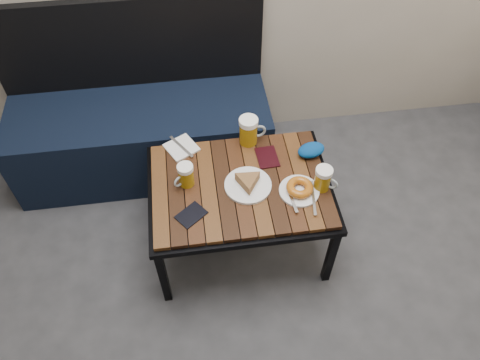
{
  "coord_description": "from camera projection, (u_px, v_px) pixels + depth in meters",
  "views": [
    {
      "loc": [
        -0.01,
        -0.18,
        2.13
      ],
      "look_at": [
        0.17,
        1.14,
        0.5
      ],
      "focal_mm": 35.0,
      "sensor_mm": 36.0,
      "label": 1
    }
  ],
  "objects": [
    {
      "name": "plate_pie",
      "position": [
        248.0,
        183.0,
        2.1
      ],
      "size": [
        0.21,
        0.21,
        0.06
      ],
      "color": "white",
      "rests_on": "cafe_table"
    },
    {
      "name": "beer_mug_left",
      "position": [
        186.0,
        175.0,
        2.08
      ],
      "size": [
        0.11,
        0.1,
        0.12
      ],
      "rotation": [
        0.0,
        0.0,
        3.77
      ],
      "color": "#946D0B",
      "rests_on": "cafe_table"
    },
    {
      "name": "beer_mug_centre",
      "position": [
        249.0,
        131.0,
        2.24
      ],
      "size": [
        0.13,
        0.09,
        0.15
      ],
      "rotation": [
        0.0,
        0.0,
        0.07
      ],
      "color": "#946D0B",
      "rests_on": "cafe_table"
    },
    {
      "name": "cafe_table",
      "position": [
        240.0,
        190.0,
        2.16
      ],
      "size": [
        0.84,
        0.62,
        0.47
      ],
      "color": "black",
      "rests_on": "ground"
    },
    {
      "name": "passport_navy",
      "position": [
        191.0,
        215.0,
        2.01
      ],
      "size": [
        0.15,
        0.14,
        0.01
      ],
      "primitive_type": "cube",
      "rotation": [
        0.0,
        0.0,
        -0.91
      ],
      "color": "black",
      "rests_on": "cafe_table"
    },
    {
      "name": "knit_pouch",
      "position": [
        311.0,
        150.0,
        2.22
      ],
      "size": [
        0.15,
        0.12,
        0.06
      ],
      "primitive_type": "ellipsoid",
      "rotation": [
        0.0,
        0.0,
        0.25
      ],
      "color": "#051483",
      "rests_on": "cafe_table"
    },
    {
      "name": "napkin_right",
      "position": [
        300.0,
        194.0,
        2.08
      ],
      "size": [
        0.14,
        0.12,
        0.01
      ],
      "rotation": [
        0.0,
        0.0,
        0.16
      ],
      "color": "white",
      "rests_on": "cafe_table"
    },
    {
      "name": "plate_bagel",
      "position": [
        299.0,
        189.0,
        2.08
      ],
      "size": [
        0.18,
        0.24,
        0.05
      ],
      "color": "white",
      "rests_on": "cafe_table"
    },
    {
      "name": "beer_mug_right",
      "position": [
        323.0,
        179.0,
        2.06
      ],
      "size": [
        0.11,
        0.1,
        0.12
      ],
      "rotation": [
        0.0,
        0.0,
        -0.62
      ],
      "color": "#946D0B",
      "rests_on": "cafe_table"
    },
    {
      "name": "bench",
      "position": [
        142.0,
        130.0,
        2.63
      ],
      "size": [
        1.4,
        0.5,
        0.95
      ],
      "color": "black",
      "rests_on": "ground"
    },
    {
      "name": "napkin_left",
      "position": [
        181.0,
        147.0,
        2.26
      ],
      "size": [
        0.18,
        0.18,
        0.01
      ],
      "rotation": [
        0.0,
        0.0,
        0.49
      ],
      "color": "white",
      "rests_on": "cafe_table"
    },
    {
      "name": "passport_burgundy",
      "position": [
        267.0,
        157.0,
        2.22
      ],
      "size": [
        0.1,
        0.14,
        0.01
      ],
      "primitive_type": "cube",
      "rotation": [
        0.0,
        0.0,
        0.06
      ],
      "color": "black",
      "rests_on": "cafe_table"
    }
  ]
}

